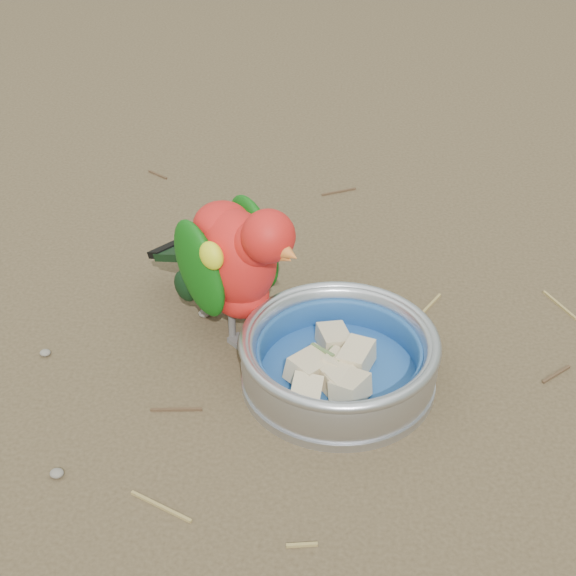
# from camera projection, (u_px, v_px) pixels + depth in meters

# --- Properties ---
(ground) EXTENTS (60.00, 60.00, 0.00)m
(ground) POSITION_uv_depth(u_px,v_px,m) (237.00, 380.00, 0.95)
(ground) COLOR #4E3F2A
(food_bowl) EXTENTS (0.21, 0.21, 0.02)m
(food_bowl) POSITION_uv_depth(u_px,v_px,m) (338.00, 377.00, 0.94)
(food_bowl) COLOR #B2B2BA
(food_bowl) RESTS_ON ground
(bowl_wall) EXTENTS (0.21, 0.21, 0.04)m
(bowl_wall) POSITION_uv_depth(u_px,v_px,m) (339.00, 355.00, 0.92)
(bowl_wall) COLOR #B2B2BA
(bowl_wall) RESTS_ON food_bowl
(fruit_wedges) EXTENTS (0.12, 0.12, 0.03)m
(fruit_wedges) POSITION_uv_depth(u_px,v_px,m) (339.00, 360.00, 0.93)
(fruit_wedges) COLOR beige
(fruit_wedges) RESTS_ON food_bowl
(lory_parrot) EXTENTS (0.23, 0.22, 0.18)m
(lory_parrot) POSITION_uv_depth(u_px,v_px,m) (236.00, 269.00, 0.96)
(lory_parrot) COLOR red
(lory_parrot) RESTS_ON ground
(ground_debris) EXTENTS (0.90, 0.80, 0.01)m
(ground_debris) POSITION_uv_depth(u_px,v_px,m) (274.00, 332.00, 1.01)
(ground_debris) COLOR olive
(ground_debris) RESTS_ON ground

